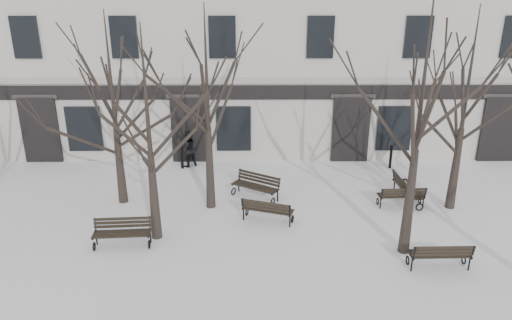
{
  "coord_description": "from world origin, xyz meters",
  "views": [
    {
      "loc": [
        -0.75,
        -12.8,
        7.99
      ],
      "look_at": [
        -0.66,
        3.0,
        1.93
      ],
      "focal_mm": 35.0,
      "sensor_mm": 36.0,
      "label": 1
    }
  ],
  "objects_px": {
    "bench_3": "(256,185)",
    "bench_1": "(267,209)",
    "tree_2": "(422,94)",
    "bench_5": "(406,188)",
    "bench_2": "(440,254)",
    "bench_0": "(122,232)",
    "tree_1": "(147,111)",
    "bench_4": "(402,195)"
  },
  "relations": [
    {
      "from": "bench_3",
      "to": "bench_1",
      "type": "bearing_deg",
      "value": -47.38
    },
    {
      "from": "bench_1",
      "to": "bench_3",
      "type": "distance_m",
      "value": 1.97
    },
    {
      "from": "tree_2",
      "to": "bench_1",
      "type": "relative_size",
      "value": 4.3
    },
    {
      "from": "bench_5",
      "to": "bench_2",
      "type": "bearing_deg",
      "value": 173.44
    },
    {
      "from": "bench_0",
      "to": "bench_5",
      "type": "height_order",
      "value": "bench_5"
    },
    {
      "from": "tree_1",
      "to": "bench_4",
      "type": "xyz_separation_m",
      "value": [
        8.37,
        2.12,
        -3.71
      ]
    },
    {
      "from": "bench_2",
      "to": "bench_4",
      "type": "xyz_separation_m",
      "value": [
        0.02,
        3.97,
        -0.02
      ]
    },
    {
      "from": "bench_3",
      "to": "bench_4",
      "type": "distance_m",
      "value": 5.25
    },
    {
      "from": "bench_1",
      "to": "tree_1",
      "type": "bearing_deg",
      "value": 34.29
    },
    {
      "from": "bench_5",
      "to": "bench_1",
      "type": "bearing_deg",
      "value": 105.33
    },
    {
      "from": "bench_4",
      "to": "bench_5",
      "type": "distance_m",
      "value": 0.6
    },
    {
      "from": "tree_1",
      "to": "bench_0",
      "type": "relative_size",
      "value": 3.73
    },
    {
      "from": "bench_0",
      "to": "bench_5",
      "type": "distance_m",
      "value": 10.11
    },
    {
      "from": "bench_1",
      "to": "bench_4",
      "type": "xyz_separation_m",
      "value": [
        4.82,
        1.13,
        -0.02
      ]
    },
    {
      "from": "bench_2",
      "to": "bench_4",
      "type": "bearing_deg",
      "value": -91.52
    },
    {
      "from": "bench_1",
      "to": "bench_3",
      "type": "height_order",
      "value": "bench_3"
    },
    {
      "from": "tree_1",
      "to": "bench_4",
      "type": "height_order",
      "value": "tree_1"
    },
    {
      "from": "tree_1",
      "to": "bench_4",
      "type": "relative_size",
      "value": 3.99
    },
    {
      "from": "bench_2",
      "to": "bench_3",
      "type": "height_order",
      "value": "bench_3"
    },
    {
      "from": "tree_2",
      "to": "bench_4",
      "type": "bearing_deg",
      "value": 76.01
    },
    {
      "from": "bench_4",
      "to": "bench_5",
      "type": "relative_size",
      "value": 0.9
    },
    {
      "from": "bench_3",
      "to": "bench_0",
      "type": "bearing_deg",
      "value": -108.22
    },
    {
      "from": "bench_2",
      "to": "bench_3",
      "type": "distance_m",
      "value": 7.04
    },
    {
      "from": "bench_1",
      "to": "bench_2",
      "type": "height_order",
      "value": "bench_2"
    },
    {
      "from": "tree_2",
      "to": "tree_1",
      "type": "bearing_deg",
      "value": 173.21
    },
    {
      "from": "tree_1",
      "to": "bench_0",
      "type": "height_order",
      "value": "tree_1"
    },
    {
      "from": "bench_2",
      "to": "bench_3",
      "type": "bearing_deg",
      "value": -43.98
    },
    {
      "from": "bench_5",
      "to": "bench_3",
      "type": "bearing_deg",
      "value": 84.4
    },
    {
      "from": "bench_4",
      "to": "bench_5",
      "type": "bearing_deg",
      "value": -121.56
    },
    {
      "from": "tree_1",
      "to": "bench_1",
      "type": "bearing_deg",
      "value": 15.57
    },
    {
      "from": "bench_4",
      "to": "tree_2",
      "type": "bearing_deg",
      "value": 72.94
    },
    {
      "from": "bench_2",
      "to": "bench_4",
      "type": "height_order",
      "value": "bench_2"
    },
    {
      "from": "bench_1",
      "to": "bench_5",
      "type": "relative_size",
      "value": 0.97
    },
    {
      "from": "tree_1",
      "to": "bench_0",
      "type": "bearing_deg",
      "value": -151.33
    },
    {
      "from": "bench_1",
      "to": "bench_3",
      "type": "xyz_separation_m",
      "value": [
        -0.37,
        1.94,
        0.02
      ]
    },
    {
      "from": "bench_1",
      "to": "bench_2",
      "type": "xyz_separation_m",
      "value": [
        4.8,
        -2.84,
        0.0
      ]
    },
    {
      "from": "bench_2",
      "to": "bench_3",
      "type": "xyz_separation_m",
      "value": [
        -5.17,
        4.78,
        0.02
      ]
    },
    {
      "from": "bench_2",
      "to": "bench_5",
      "type": "relative_size",
      "value": 0.94
    },
    {
      "from": "bench_0",
      "to": "tree_1",
      "type": "bearing_deg",
      "value": 24.75
    },
    {
      "from": "tree_1",
      "to": "bench_3",
      "type": "height_order",
      "value": "tree_1"
    },
    {
      "from": "bench_2",
      "to": "bench_4",
      "type": "distance_m",
      "value": 3.97
    },
    {
      "from": "tree_1",
      "to": "bench_2",
      "type": "distance_m",
      "value": 9.31
    }
  ]
}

